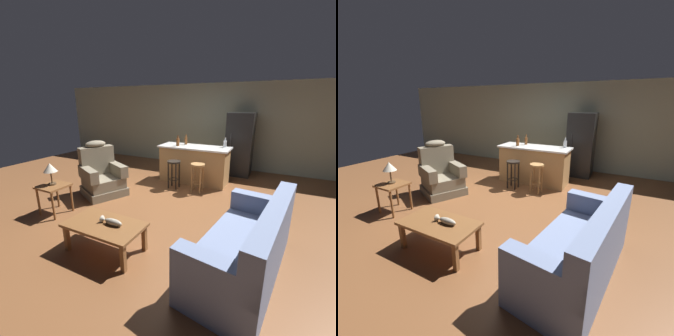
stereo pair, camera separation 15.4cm
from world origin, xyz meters
TOP-DOWN VIEW (x-y plane):
  - ground_plane at (0.00, 0.00)m, footprint 12.00×12.00m
  - back_wall at (0.00, 3.12)m, footprint 12.00×0.05m
  - coffee_table at (-0.10, -1.92)m, footprint 1.10×0.60m
  - fish_figurine at (0.01, -1.90)m, footprint 0.34×0.10m
  - couch at (1.73, -1.48)m, footprint 1.10×2.00m
  - recliner_near_lamp at (-1.60, -0.33)m, footprint 1.12×1.12m
  - end_table at (-1.70, -1.47)m, footprint 0.48×0.48m
  - table_lamp at (-1.74, -1.46)m, footprint 0.24×0.24m
  - kitchen_island at (0.00, 1.35)m, footprint 1.80×0.70m
  - bar_stool_left at (-0.28, 0.72)m, footprint 0.32×0.32m
  - bar_stool_right at (0.32, 0.72)m, footprint 0.32×0.32m
  - refrigerator at (0.92, 2.55)m, footprint 0.70×0.69m
  - bottle_tall_green at (-0.41, 1.23)m, footprint 0.08×0.08m
  - bottle_short_amber at (0.71, 1.58)m, footprint 0.08×0.08m
  - bottle_wine_dark at (-0.31, 1.53)m, footprint 0.08×0.08m

SIDE VIEW (x-z plane):
  - ground_plane at x=0.00m, z-range 0.00..0.00m
  - couch at x=1.73m, z-range -0.13..0.81m
  - coffee_table at x=-0.10m, z-range 0.15..0.57m
  - recliner_near_lamp at x=-1.60m, z-range -0.18..1.02m
  - end_table at x=-1.70m, z-range 0.18..0.74m
  - fish_figurine at x=0.01m, z-range 0.41..0.51m
  - bar_stool_left at x=-0.28m, z-range 0.13..0.81m
  - bar_stool_right at x=0.32m, z-range 0.13..0.81m
  - kitchen_island at x=0.00m, z-range 0.00..0.95m
  - table_lamp at x=-1.74m, z-range 0.66..1.07m
  - refrigerator at x=0.92m, z-range 0.00..1.76m
  - bottle_short_amber at x=0.71m, z-range 0.92..1.17m
  - bottle_wine_dark at x=-0.31m, z-range 0.92..1.18m
  - bottle_tall_green at x=-0.41m, z-range 0.92..1.19m
  - back_wall at x=0.00m, z-range 0.00..2.60m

